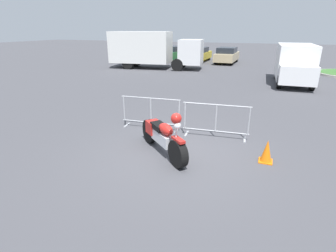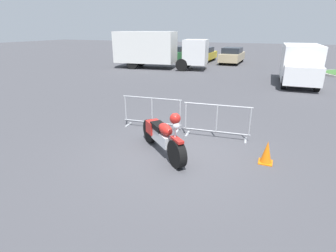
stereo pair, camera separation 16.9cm
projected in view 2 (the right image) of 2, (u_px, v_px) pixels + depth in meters
The scene contains 12 objects.
ground_plane at pixel (176, 154), 7.12m from camera, with size 120.00×120.00×0.00m, color #424247.
motorcycle at pixel (162, 135), 7.01m from camera, with size 1.93×1.73×1.35m.
crowd_barrier_near at pixel (152, 113), 8.81m from camera, with size 2.04×0.62×1.07m.
crowd_barrier_far at pixel (217, 121), 8.01m from camera, with size 2.04×0.62×1.07m.
box_truck at pixel (156, 48), 21.94m from camera, with size 7.92×3.20×2.98m.
delivery_van at pixel (300, 63), 15.72m from camera, with size 2.16×5.07×2.31m.
parked_car_white at pixel (153, 52), 28.94m from camera, with size 1.88×4.50×1.52m.
parked_car_green at pixel (177, 53), 27.74m from camera, with size 1.82×4.36×1.47m.
parked_car_yellow at pixel (204, 54), 26.84m from camera, with size 1.77×4.22×1.42m.
parked_car_tan at pixel (232, 55), 25.38m from camera, with size 1.86×4.44×1.50m.
pedestrian at pixel (164, 55), 24.37m from camera, with size 0.43×0.43×1.69m.
traffic_cone at pixel (267, 152), 6.57m from camera, with size 0.34×0.34×0.59m.
Camera 2 is at (2.27, -5.99, 3.21)m, focal length 28.00 mm.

